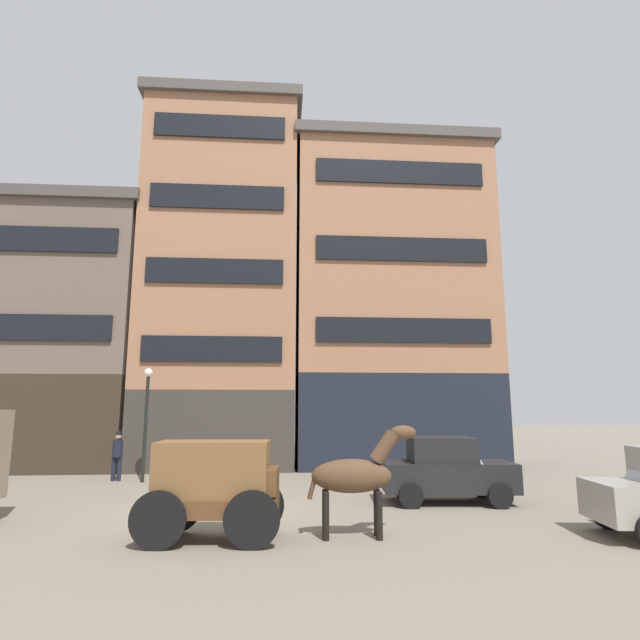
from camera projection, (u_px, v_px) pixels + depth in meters
ground_plane at (218, 511)px, 13.30m from camera, size 120.00×120.00×0.00m
building_far_left at (70, 332)px, 23.82m from camera, size 7.11×5.69×12.21m
building_center_left at (222, 279)px, 24.78m from camera, size 7.55×5.69×17.57m
building_center_right at (391, 300)px, 25.25m from camera, size 9.78×5.69×15.78m
cargo_wagon at (215, 482)px, 10.54m from camera, size 2.98×1.66×1.98m
draft_horse at (356, 475)px, 10.78m from camera, size 2.35×0.70×2.30m
sedan_light at (446, 470)px, 14.59m from camera, size 3.82×2.11×1.83m
pedestrian_officer at (117, 454)px, 18.90m from camera, size 0.40×0.40×1.79m
streetlamp_curbside at (147, 407)px, 18.85m from camera, size 0.32×0.32×4.12m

